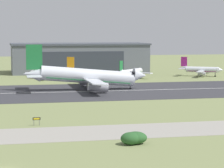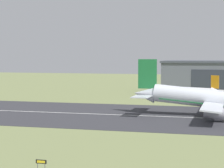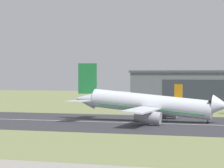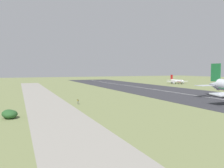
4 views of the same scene
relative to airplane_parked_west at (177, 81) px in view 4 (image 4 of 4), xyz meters
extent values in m
plane|color=#7A8451|center=(73.01, -101.70, -2.59)|extent=(609.19, 609.19, 0.00)
cube|color=#333338|center=(73.01, -52.34, -2.56)|extent=(369.19, 51.49, 0.06)
cube|color=silver|center=(73.01, -52.34, -2.52)|extent=(332.27, 0.70, 0.01)
cube|color=gray|center=(73.01, -125.17, -2.56)|extent=(276.89, 15.77, 0.05)
cone|color=silver|center=(83.83, -47.60, 3.26)|extent=(6.53, 4.65, 5.10)
cube|color=#1E7238|center=(84.75, -47.60, 9.21)|extent=(5.54, 0.33, 8.66)
cube|color=silver|center=(84.28, -54.04, 3.10)|extent=(4.92, 7.84, 0.24)
cube|color=silver|center=(84.41, -41.16, 3.10)|extent=(4.92, 7.84, 0.24)
cylinder|color=white|center=(0.31, 0.01, 0.11)|extent=(13.54, 2.88, 2.54)
cone|color=white|center=(8.19, 0.21, 0.11)|extent=(2.35, 2.60, 2.54)
cone|color=white|center=(-7.95, -0.20, 0.57)|extent=(3.11, 2.36, 2.29)
cube|color=black|center=(6.94, 0.17, 0.62)|extent=(1.15, 2.19, 0.44)
cube|color=red|center=(0.31, 0.01, -0.59)|extent=(12.19, 2.72, 0.20)
cube|color=white|center=(0.74, -6.42, -0.34)|extent=(2.52, 10.38, 0.40)
cylinder|color=#A8A8B2|center=(1.17, -5.58, -1.37)|extent=(3.34, 1.66, 1.58)
cube|color=white|center=(0.42, 6.45, -0.34)|extent=(2.52, 10.38, 0.40)
cylinder|color=#A8A8B2|center=(0.89, 5.63, -1.37)|extent=(3.34, 1.66, 1.58)
cube|color=red|center=(-7.49, -0.19, 3.54)|extent=(2.77, 0.35, 4.32)
cube|color=white|center=(-7.81, -3.41, 0.49)|extent=(2.52, 3.95, 0.24)
cube|color=white|center=(-7.97, 3.02, 0.49)|extent=(2.52, 3.95, 0.24)
cylinder|color=black|center=(5.85, 0.15, -1.87)|extent=(0.24, 0.24, 1.42)
cylinder|color=black|center=(5.85, 0.15, -2.37)|extent=(0.84, 0.84, 0.44)
cylinder|color=black|center=(0.12, -1.52, -1.87)|extent=(0.24, 0.24, 1.42)
cylinder|color=black|center=(0.12, -1.52, -2.37)|extent=(0.84, 0.84, 0.44)
cylinder|color=black|center=(0.04, 1.53, -1.87)|extent=(0.24, 0.24, 1.42)
cylinder|color=black|center=(0.04, 1.53, -2.37)|extent=(0.84, 0.84, 0.44)
ellipsoid|color=#285628|center=(96.33, -137.85, -1.43)|extent=(3.77, 3.34, 2.32)
ellipsoid|color=#285628|center=(97.36, -137.33, -1.44)|extent=(4.37, 3.70, 2.29)
cylinder|color=#4C4C51|center=(80.16, -114.42, -1.97)|extent=(0.10, 0.10, 1.23)
cylinder|color=#4C4C51|center=(81.36, -114.42, -1.97)|extent=(0.10, 0.10, 1.23)
cube|color=black|center=(80.76, -114.42, -1.05)|extent=(1.71, 0.12, 0.59)
cube|color=yellow|center=(80.76, -114.49, -1.05)|extent=(1.30, 0.02, 0.36)
camera|label=1|loc=(72.92, -230.87, 18.38)|focal=85.00mm
camera|label=2|loc=(107.59, -173.90, 15.06)|focal=70.00mm
camera|label=3|loc=(136.95, -188.57, 10.37)|focal=85.00mm
camera|label=4|loc=(161.61, -135.06, 10.59)|focal=35.00mm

